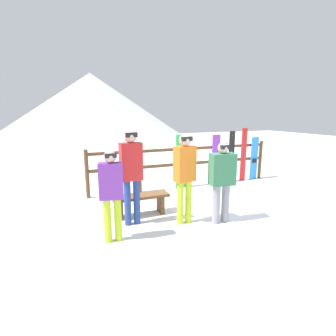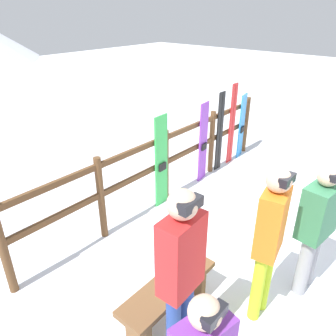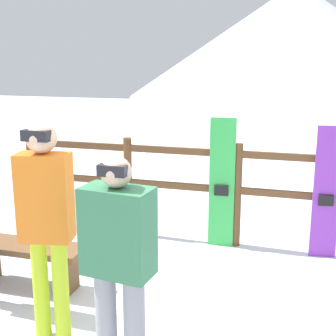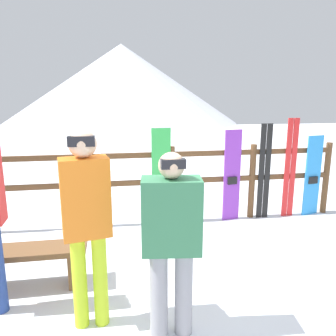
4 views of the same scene
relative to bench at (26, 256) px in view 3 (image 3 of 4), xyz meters
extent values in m
cone|color=silver|center=(1.80, 23.59, 2.68)|extent=(18.00, 18.00, 6.00)
cylinder|color=brown|center=(-0.90, 1.59, 0.29)|extent=(0.10, 0.10, 1.23)
cylinder|color=brown|center=(0.45, 1.59, 0.29)|extent=(0.10, 0.10, 1.23)
cylinder|color=brown|center=(1.80, 1.59, 0.29)|extent=(0.10, 0.10, 1.23)
cube|color=brown|center=(1.80, 1.59, 0.35)|extent=(5.40, 0.05, 0.08)
cube|color=brown|center=(1.80, 1.59, 0.78)|extent=(5.40, 0.05, 0.08)
cube|color=brown|center=(0.00, 0.00, 0.09)|extent=(1.18, 0.36, 0.06)
cube|color=brown|center=(0.44, 0.00, -0.13)|extent=(0.08, 0.29, 0.39)
cylinder|color=#B7D826|center=(0.58, -0.69, 0.10)|extent=(0.12, 0.12, 0.84)
cylinder|color=#B7D826|center=(0.76, -0.69, 0.10)|extent=(0.12, 0.12, 0.84)
cube|color=orange|center=(0.67, -0.69, 0.85)|extent=(0.42, 0.28, 0.66)
sphere|color=#D8B293|center=(0.67, -0.69, 1.30)|extent=(0.23, 0.23, 0.23)
cube|color=black|center=(0.67, -0.76, 1.32)|extent=(0.20, 0.08, 0.08)
cylinder|color=gray|center=(1.24, -0.93, 0.06)|extent=(0.15, 0.15, 0.76)
cylinder|color=gray|center=(1.45, -0.93, 0.06)|extent=(0.15, 0.15, 0.76)
cube|color=#33724C|center=(1.34, -0.93, 0.74)|extent=(0.50, 0.31, 0.60)
sphere|color=#D8B293|center=(1.34, -0.93, 1.14)|extent=(0.21, 0.21, 0.21)
cube|color=black|center=(1.34, -0.99, 1.17)|extent=(0.19, 0.07, 0.07)
cube|color=green|center=(1.63, 1.54, 0.44)|extent=(0.30, 0.04, 1.52)
cube|color=black|center=(1.63, 1.51, 0.36)|extent=(0.16, 0.04, 0.12)
cube|color=purple|center=(2.78, 1.54, 0.42)|extent=(0.29, 0.06, 1.48)
cube|color=black|center=(2.78, 1.51, 0.34)|extent=(0.16, 0.05, 0.12)
camera|label=1|loc=(-1.44, -5.00, 1.79)|focal=28.00mm
camera|label=2|loc=(-1.85, -1.58, 2.66)|focal=35.00mm
camera|label=3|loc=(2.46, -3.63, 1.87)|focal=50.00mm
camera|label=4|loc=(0.91, -3.33, 1.65)|focal=35.00mm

